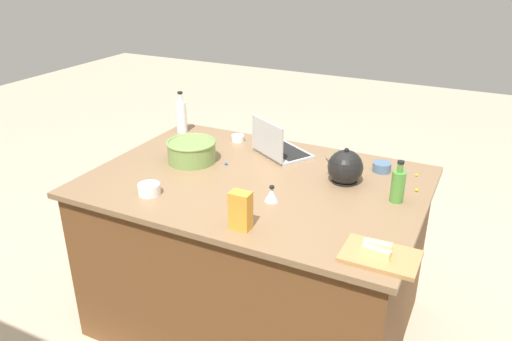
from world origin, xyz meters
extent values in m
plane|color=#B7A88E|center=(0.00, 0.00, 0.00)|extent=(12.00, 12.00, 0.00)
cube|color=brown|center=(0.00, 0.00, 0.43)|extent=(1.63, 1.13, 0.87)
cube|color=#846647|center=(0.00, 0.00, 0.89)|extent=(1.69, 1.19, 0.03)
cube|color=#B7B7BC|center=(0.01, -0.38, 0.91)|extent=(0.38, 0.35, 0.02)
cube|color=black|center=(0.00, -0.39, 0.92)|extent=(0.31, 0.27, 0.00)
cube|color=#B7B7BC|center=(0.07, -0.28, 1.02)|extent=(0.26, 0.16, 0.20)
cube|color=#333842|center=(0.07, -0.29, 1.02)|extent=(0.23, 0.14, 0.18)
cylinder|color=#72934C|center=(0.43, -0.06, 0.96)|extent=(0.27, 0.27, 0.11)
cylinder|color=black|center=(0.43, -0.06, 0.96)|extent=(0.22, 0.22, 0.10)
torus|color=#72934C|center=(0.43, -0.06, 1.01)|extent=(0.28, 0.28, 0.02)
cylinder|color=white|center=(0.75, -0.44, 1.00)|extent=(0.07, 0.07, 0.20)
cylinder|color=white|center=(0.75, -0.44, 1.13)|extent=(0.03, 0.03, 0.06)
cylinder|color=black|center=(0.75, -0.44, 1.16)|extent=(0.03, 0.03, 0.01)
cylinder|color=#4C8C38|center=(-0.70, -0.08, 0.98)|extent=(0.06, 0.06, 0.15)
cylinder|color=#4C8C38|center=(-0.70, -0.08, 1.07)|extent=(0.03, 0.03, 0.04)
cylinder|color=black|center=(-0.70, -0.08, 1.10)|extent=(0.03, 0.03, 0.01)
cylinder|color=black|center=(-0.42, -0.17, 0.91)|extent=(0.13, 0.13, 0.01)
sphere|color=black|center=(-0.42, -0.17, 0.98)|extent=(0.18, 0.18, 0.18)
cone|color=black|center=(-0.33, -0.17, 1.00)|extent=(0.08, 0.03, 0.07)
sphere|color=black|center=(-0.42, -0.17, 1.07)|extent=(0.02, 0.02, 0.02)
cube|color=#AD7F4C|center=(-0.75, 0.43, 0.91)|extent=(0.29, 0.20, 0.02)
cube|color=#F4E58C|center=(-0.73, 0.41, 0.94)|extent=(0.11, 0.04, 0.04)
cube|color=#F4E58C|center=(-0.73, 0.45, 0.94)|extent=(0.11, 0.05, 0.04)
cylinder|color=white|center=(0.35, -0.45, 0.92)|extent=(0.08, 0.08, 0.04)
cylinder|color=slate|center=(-0.56, -0.39, 0.92)|extent=(0.10, 0.10, 0.05)
cylinder|color=white|center=(0.39, 0.38, 0.93)|extent=(0.11, 0.11, 0.05)
cone|color=#B2B2B7|center=(-0.17, 0.18, 0.94)|extent=(0.07, 0.07, 0.07)
cylinder|color=black|center=(-0.17, 0.18, 0.97)|extent=(0.02, 0.02, 0.01)
cube|color=gold|center=(-0.16, 0.47, 0.99)|extent=(0.09, 0.06, 0.17)
sphere|color=blue|center=(0.23, -0.09, 0.91)|extent=(0.02, 0.02, 0.02)
sphere|color=green|center=(-0.26, -0.52, 0.91)|extent=(0.01, 0.01, 0.01)
sphere|color=yellow|center=(-0.74, -0.41, 0.91)|extent=(0.01, 0.01, 0.01)
sphere|color=yellow|center=(-0.77, -0.22, 0.91)|extent=(0.02, 0.02, 0.02)
camera|label=1|loc=(-1.03, 2.09, 2.00)|focal=34.98mm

